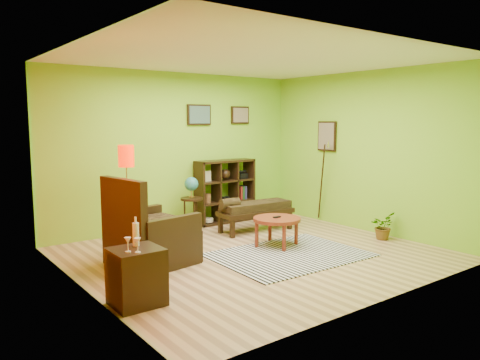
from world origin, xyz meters
TOP-DOWN VIEW (x-y plane):
  - ground at (0.00, 0.00)m, footprint 5.00×5.00m
  - room_shell at (-0.09, 0.01)m, footprint 5.04×4.54m
  - zebra_rug at (0.35, -0.36)m, footprint 2.19×1.64m
  - coffee_table at (0.54, 0.13)m, footprint 0.73×0.73m
  - armchair at (-1.46, 0.49)m, footprint 1.13×1.13m
  - side_cabinet at (-2.20, -0.74)m, footprint 0.52×0.47m
  - floor_lamp at (-1.39, 1.33)m, footprint 0.24×0.24m
  - globe_table at (0.03, 1.83)m, footprint 0.39×0.39m
  - cube_shelf at (0.91, 2.03)m, footprint 1.20×0.35m
  - bench at (0.87, 1.11)m, footprint 1.42×0.59m
  - potted_plant at (2.21, -0.60)m, footprint 0.54×0.56m

SIDE VIEW (x-z plane):
  - ground at x=0.00m, z-range 0.00..0.00m
  - zebra_rug at x=0.35m, z-range 0.00..0.01m
  - potted_plant at x=2.21m, z-range 0.00..0.34m
  - side_cabinet at x=-2.20m, z-range -0.15..0.77m
  - armchair at x=-1.46m, z-range -0.24..0.97m
  - coffee_table at x=0.54m, z-range 0.15..0.62m
  - bench at x=0.87m, z-range 0.09..0.72m
  - cube_shelf at x=0.91m, z-range 0.00..1.20m
  - globe_table at x=0.03m, z-range 0.25..1.20m
  - floor_lamp at x=-1.39m, z-range 0.49..2.07m
  - room_shell at x=-0.09m, z-range 0.39..3.21m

